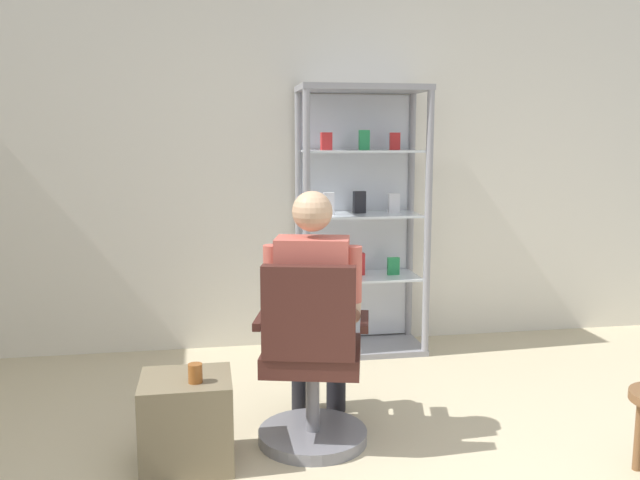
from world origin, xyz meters
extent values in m
cube|color=silver|center=(0.00, 3.00, 1.35)|extent=(6.00, 0.10, 2.70)
cylinder|color=gray|center=(-0.02, 2.50, 0.95)|extent=(0.05, 0.05, 1.90)
cylinder|color=gray|center=(0.82, 2.50, 0.95)|extent=(0.05, 0.05, 1.90)
cylinder|color=gray|center=(-0.02, 2.90, 0.95)|extent=(0.05, 0.05, 1.90)
cylinder|color=gray|center=(0.82, 2.90, 0.95)|extent=(0.05, 0.05, 1.90)
cube|color=gray|center=(0.40, 2.70, 1.88)|extent=(0.90, 0.45, 0.04)
cube|color=gray|center=(0.40, 2.70, 0.02)|extent=(0.90, 0.45, 0.04)
cube|color=silver|center=(0.40, 2.92, 0.95)|extent=(0.84, 0.02, 1.80)
cube|color=silver|center=(0.40, 2.70, 0.55)|extent=(0.82, 0.39, 0.02)
cube|color=black|center=(0.15, 2.72, 0.62)|extent=(0.09, 0.05, 0.12)
cube|color=red|center=(0.39, 2.73, 0.64)|extent=(0.07, 0.05, 0.16)
cube|color=#268C4C|center=(0.64, 2.70, 0.62)|extent=(0.09, 0.04, 0.13)
cube|color=silver|center=(0.40, 2.70, 1.00)|extent=(0.82, 0.39, 0.02)
cube|color=silver|center=(0.16, 2.67, 1.09)|extent=(0.08, 0.04, 0.16)
cube|color=black|center=(0.39, 2.75, 1.09)|extent=(0.09, 0.06, 0.16)
cube|color=silver|center=(0.64, 2.73, 1.08)|extent=(0.08, 0.04, 0.14)
cube|color=silver|center=(0.40, 2.70, 1.45)|extent=(0.82, 0.39, 0.02)
cube|color=red|center=(0.15, 2.75, 1.52)|extent=(0.08, 0.04, 0.12)
cube|color=#268C4C|center=(0.40, 2.66, 1.53)|extent=(0.07, 0.04, 0.14)
cube|color=red|center=(0.63, 2.68, 1.52)|extent=(0.08, 0.05, 0.12)
cylinder|color=slate|center=(-0.18, 1.30, 0.03)|extent=(0.56, 0.56, 0.06)
cylinder|color=slate|center=(-0.18, 1.30, 0.24)|extent=(0.07, 0.07, 0.41)
cube|color=#3F1E19|center=(-0.18, 1.30, 0.46)|extent=(0.58, 0.58, 0.10)
cube|color=#3F1E19|center=(-0.23, 1.10, 0.73)|extent=(0.45, 0.18, 0.45)
cube|color=#3F1E19|center=(0.07, 1.24, 0.64)|extent=(0.11, 0.30, 0.04)
cube|color=#3F1E19|center=(-0.43, 1.36, 0.64)|extent=(0.11, 0.30, 0.04)
cylinder|color=black|center=(-0.03, 1.47, 0.56)|extent=(0.23, 0.42, 0.14)
cylinder|color=black|center=(0.01, 1.66, 0.28)|extent=(0.11, 0.11, 0.56)
cylinder|color=black|center=(-0.23, 1.52, 0.56)|extent=(0.23, 0.42, 0.14)
cylinder|color=black|center=(-0.18, 1.71, 0.28)|extent=(0.11, 0.11, 0.56)
cube|color=#BF594C|center=(-0.18, 1.30, 0.81)|extent=(0.40, 0.30, 0.50)
sphere|color=tan|center=(-0.18, 1.30, 1.19)|extent=(0.20, 0.20, 0.20)
cylinder|color=#BF594C|center=(0.01, 1.25, 0.88)|extent=(0.09, 0.09, 0.28)
cylinder|color=tan|center=(0.06, 1.43, 0.66)|extent=(0.15, 0.31, 0.08)
cylinder|color=#BF594C|center=(-0.37, 1.35, 0.88)|extent=(0.09, 0.09, 0.28)
cylinder|color=tan|center=(-0.33, 1.52, 0.66)|extent=(0.15, 0.31, 0.08)
cube|color=#72664C|center=(-0.81, 1.17, 0.22)|extent=(0.43, 0.38, 0.43)
cylinder|color=brown|center=(-0.76, 1.10, 0.47)|extent=(0.07, 0.07, 0.09)
cylinder|color=brown|center=(1.27, 0.75, 0.18)|extent=(0.04, 0.04, 0.37)
camera|label=1|loc=(-0.69, -1.89, 1.55)|focal=37.46mm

